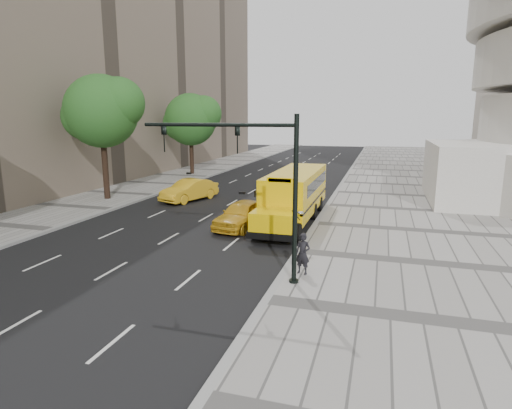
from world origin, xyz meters
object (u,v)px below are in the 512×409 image
(tree_b, at_px, (102,111))
(taxi_far, at_px, (189,190))
(tree_c, at_px, (191,119))
(traffic_signal, at_px, (258,178))
(school_bus, at_px, (295,191))
(taxi_near, at_px, (242,214))
(pedestrian, at_px, (303,254))

(tree_b, distance_m, taxi_far, 8.58)
(tree_c, bearing_deg, traffic_signal, -60.81)
(tree_b, distance_m, traffic_signal, 20.20)
(school_bus, height_order, taxi_near, school_bus)
(taxi_near, bearing_deg, traffic_signal, -58.46)
(taxi_far, height_order, traffic_signal, traffic_signal)
(traffic_signal, bearing_deg, school_bus, 93.75)
(taxi_far, xyz_separation_m, traffic_signal, (9.59, -14.23, 3.28))
(pedestrian, xyz_separation_m, traffic_signal, (-1.56, -0.97, 3.11))
(tree_b, relative_size, school_bus, 0.81)
(taxi_far, bearing_deg, traffic_signal, -37.87)
(taxi_near, relative_size, traffic_signal, 0.73)
(tree_b, xyz_separation_m, pedestrian, (17.15, -11.60, -5.74))
(tree_b, height_order, pedestrian, tree_b)
(taxi_far, xyz_separation_m, pedestrian, (11.15, -13.26, 0.17))
(tree_c, distance_m, traffic_signal, 32.01)
(tree_b, bearing_deg, tree_c, 89.99)
(taxi_far, distance_m, traffic_signal, 17.47)
(taxi_near, xyz_separation_m, pedestrian, (4.75, -6.70, 0.19))
(taxi_near, xyz_separation_m, taxi_far, (-6.40, 6.56, 0.02))
(traffic_signal, bearing_deg, tree_b, 141.13)
(pedestrian, relative_size, traffic_signal, 0.26)
(school_bus, relative_size, taxi_near, 2.48)
(tree_b, bearing_deg, taxi_far, 15.48)
(tree_b, height_order, tree_c, tree_b)
(tree_c, bearing_deg, tree_b, -90.01)
(school_bus, relative_size, traffic_signal, 1.81)
(pedestrian, distance_m, traffic_signal, 3.61)
(taxi_near, bearing_deg, tree_c, 130.46)
(tree_b, bearing_deg, traffic_signal, -38.87)
(tree_b, distance_m, school_bus, 15.83)
(tree_b, xyz_separation_m, tree_c, (0.00, 15.33, -0.69))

